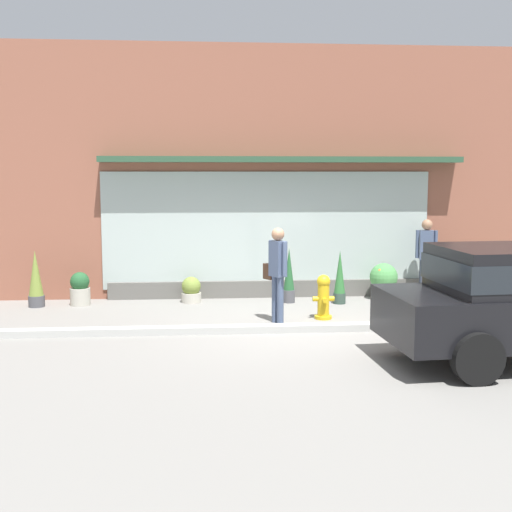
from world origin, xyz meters
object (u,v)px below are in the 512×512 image
pedestrian_with_handbag (277,268)px  potted_plant_doorstep (80,289)px  potted_plant_window_left (384,280)px  fire_hydrant (323,297)px  pedestrian_passerby (426,253)px  potted_plant_window_right (289,276)px  potted_plant_by_entrance (340,278)px  potted_plant_low_front (36,280)px  potted_plant_window_center (492,279)px  potted_plant_corner_tall (191,290)px

pedestrian_with_handbag → potted_plant_doorstep: size_ratio=2.51×
potted_plant_window_left → fire_hydrant: bearing=-132.3°
pedestrian_passerby → potted_plant_window_right: (-2.94, -0.22, -0.44)m
potted_plant_by_entrance → potted_plant_low_front: size_ratio=0.97×
pedestrian_with_handbag → potted_plant_window_right: pedestrian_with_handbag is taller
fire_hydrant → potted_plant_by_entrance: (0.59, 1.39, 0.12)m
potted_plant_doorstep → potted_plant_by_entrance: size_ratio=0.62×
potted_plant_by_entrance → potted_plant_window_left: 1.09m
pedestrian_with_handbag → potted_plant_window_right: size_ratio=1.50×
fire_hydrant → pedestrian_passerby: pedestrian_passerby is taller
fire_hydrant → pedestrian_with_handbag: pedestrian_with_handbag is taller
pedestrian_with_handbag → potted_plant_window_center: bearing=-100.6°
potted_plant_window_center → potted_plant_window_left: 2.27m
potted_plant_low_front → potted_plant_by_entrance: bearing=-1.6°
potted_plant_corner_tall → potted_plant_by_entrance: (3.01, -0.38, 0.27)m
pedestrian_passerby → potted_plant_by_entrance: pedestrian_passerby is taller
fire_hydrant → potted_plant_by_entrance: bearing=67.0°
fire_hydrant → pedestrian_with_handbag: size_ratio=0.48×
pedestrian_with_handbag → potted_plant_window_center: (4.74, 1.78, -0.55)m
pedestrian_passerby → potted_plant_by_entrance: size_ratio=1.54×
potted_plant_doorstep → potted_plant_low_front: size_ratio=0.60×
pedestrian_passerby → potted_plant_window_center: (1.34, -0.27, -0.54)m
potted_plant_window_right → potted_plant_window_center: potted_plant_window_right is taller
potted_plant_doorstep → potted_plant_corner_tall: (2.22, 0.12, -0.08)m
pedestrian_with_handbag → potted_plant_corner_tall: (-1.54, 2.01, -0.73)m
pedestrian_passerby → potted_plant_corner_tall: size_ratio=3.16×
potted_plant_window_center → potted_plant_window_left: (-2.26, 0.23, -0.03)m
potted_plant_corner_tall → pedestrian_passerby: bearing=0.5°
potted_plant_window_right → potted_plant_window_left: (2.03, 0.18, -0.14)m
potted_plant_window_left → potted_plant_by_entrance: bearing=-159.5°
potted_plant_corner_tall → potted_plant_by_entrance: bearing=-7.2°
potted_plant_corner_tall → potted_plant_window_right: (2.00, -0.18, 0.29)m
fire_hydrant → potted_plant_doorstep: 4.92m
potted_plant_window_right → potted_plant_low_front: bearing=-179.7°
pedestrian_passerby → potted_plant_doorstep: bearing=-163.6°
fire_hydrant → potted_plant_low_front: (-5.48, 1.56, 0.13)m
pedestrian_with_handbag → potted_plant_low_front: (-4.60, 1.80, -0.44)m
pedestrian_passerby → potted_plant_by_entrance: bearing=-152.6°
pedestrian_passerby → potted_plant_corner_tall: pedestrian_passerby is taller
pedestrian_passerby → potted_plant_low_front: (-8.00, -0.25, -0.43)m
potted_plant_corner_tall → potted_plant_window_right: size_ratio=0.47×
potted_plant_corner_tall → potted_plant_by_entrance: 3.04m
pedestrian_with_handbag → pedestrian_passerby: (3.40, 2.05, -0.00)m
pedestrian_with_handbag → pedestrian_passerby: size_ratio=1.01×
potted_plant_window_center → potted_plant_low_front: size_ratio=0.72×
potted_plant_window_center → potted_plant_window_left: potted_plant_window_center is taller
potted_plant_by_entrance → fire_hydrant: bearing=-113.0°
fire_hydrant → potted_plant_corner_tall: 3.00m
pedestrian_with_handbag → potted_plant_by_entrance: size_ratio=1.55×
potted_plant_window_left → potted_plant_low_front: size_ratio=0.68×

